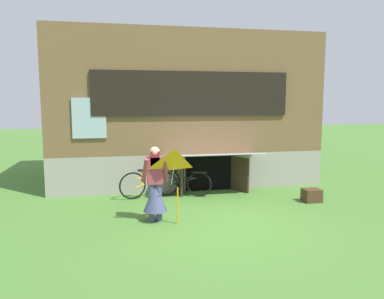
% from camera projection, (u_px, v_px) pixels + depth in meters
% --- Properties ---
extents(ground_plane, '(60.00, 60.00, 0.00)m').
position_uv_depth(ground_plane, '(220.00, 223.00, 8.08)').
color(ground_plane, '#4C7F33').
extents(log_house, '(8.21, 5.82, 4.69)m').
position_uv_depth(log_house, '(179.00, 109.00, 12.97)').
color(log_house, '#9E998E').
rests_on(log_house, ground_plane).
extents(person, '(0.61, 0.53, 1.66)m').
position_uv_depth(person, '(155.00, 190.00, 8.13)').
color(person, '#474C75').
rests_on(person, ground_plane).
extents(kite, '(0.79, 0.71, 1.60)m').
position_uv_depth(kite, '(175.00, 166.00, 7.68)').
color(kite, orange).
rests_on(kite, ground_plane).
extents(bicycle_black, '(1.57, 0.51, 0.74)m').
position_uv_depth(bicycle_black, '(182.00, 183.00, 10.32)').
color(bicycle_black, black).
rests_on(bicycle_black, ground_plane).
extents(bicycle_yellow, '(1.72, 0.41, 0.79)m').
position_uv_depth(bicycle_yellow, '(150.00, 183.00, 10.21)').
color(bicycle_yellow, black).
rests_on(bicycle_yellow, ground_plane).
extents(wooden_crate, '(0.44, 0.38, 0.34)m').
position_uv_depth(wooden_crate, '(312.00, 195.00, 9.80)').
color(wooden_crate, '#4C331E').
rests_on(wooden_crate, ground_plane).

